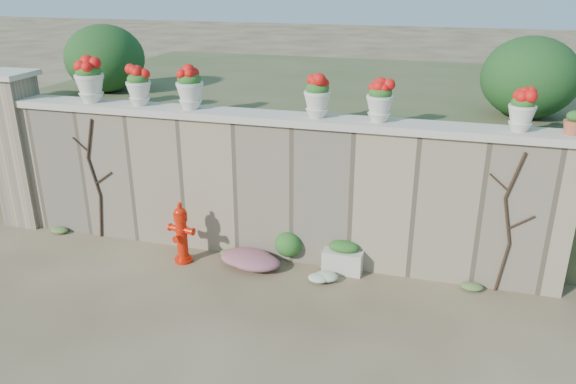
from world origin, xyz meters
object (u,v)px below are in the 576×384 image
(terracotta_pot, at_px, (574,124))
(urn_pot_0, at_px, (89,80))
(fire_hydrant, at_px, (181,232))
(planter_box, at_px, (343,257))

(terracotta_pot, bearing_deg, urn_pot_0, 180.00)
(fire_hydrant, relative_size, urn_pot_0, 1.39)
(planter_box, height_order, urn_pot_0, urn_pot_0)
(planter_box, relative_size, terracotta_pot, 2.02)
(urn_pot_0, xyz_separation_m, terracotta_pot, (6.50, 0.00, -0.20))
(urn_pot_0, bearing_deg, fire_hydrant, -20.80)
(fire_hydrant, height_order, planter_box, fire_hydrant)
(planter_box, relative_size, urn_pot_0, 0.85)
(fire_hydrant, distance_m, planter_box, 2.31)
(fire_hydrant, xyz_separation_m, urn_pot_0, (-1.62, 0.61, 1.96))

